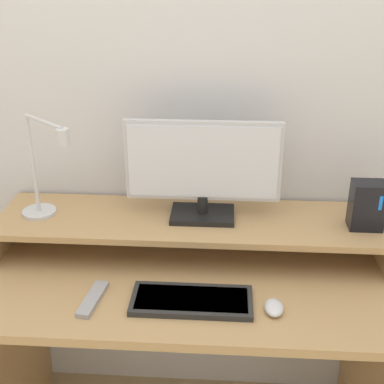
% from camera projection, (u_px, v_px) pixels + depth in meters
% --- Properties ---
extents(wall_back, '(6.00, 0.05, 2.50)m').
position_uv_depth(wall_back, '(193.00, 100.00, 1.84)').
color(wall_back, silver).
rests_on(wall_back, ground_plane).
extents(desk, '(1.30, 0.64, 0.77)m').
position_uv_depth(desk, '(186.00, 330.00, 1.82)').
color(desk, tan).
rests_on(desk, ground_plane).
extents(monitor_shelf, '(1.30, 0.32, 0.13)m').
position_uv_depth(monitor_shelf, '(189.00, 223.00, 1.82)').
color(monitor_shelf, tan).
rests_on(monitor_shelf, desk).
extents(monitor, '(0.51, 0.14, 0.34)m').
position_uv_depth(monitor, '(203.00, 168.00, 1.75)').
color(monitor, black).
rests_on(monitor, monitor_shelf).
extents(desk_lamp, '(0.23, 0.20, 0.36)m').
position_uv_depth(desk_lamp, '(44.00, 180.00, 1.75)').
color(desk_lamp, silver).
rests_on(desk_lamp, monitor_shelf).
extents(router_dock, '(0.11, 0.08, 0.16)m').
position_uv_depth(router_dock, '(367.00, 205.00, 1.72)').
color(router_dock, black).
rests_on(router_dock, monitor_shelf).
extents(keyboard, '(0.36, 0.16, 0.02)m').
position_uv_depth(keyboard, '(192.00, 300.00, 1.59)').
color(keyboard, '#282828').
rests_on(keyboard, desk).
extents(mouse, '(0.06, 0.08, 0.03)m').
position_uv_depth(mouse, '(274.00, 307.00, 1.55)').
color(mouse, silver).
rests_on(mouse, desk).
extents(remote_control, '(0.06, 0.18, 0.02)m').
position_uv_depth(remote_control, '(93.00, 299.00, 1.60)').
color(remote_control, '#99999E').
rests_on(remote_control, desk).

